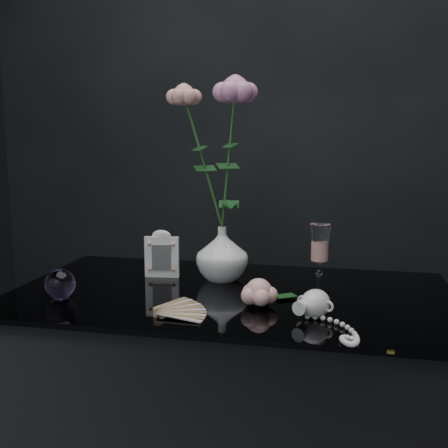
% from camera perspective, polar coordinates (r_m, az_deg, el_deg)
% --- Properties ---
extents(table, '(1.05, 0.58, 0.76)m').
position_cam_1_polar(table, '(1.43, 0.74, -22.16)').
color(table, black).
rests_on(table, ground).
extents(vase, '(0.15, 0.15, 0.14)m').
position_cam_1_polar(vase, '(1.36, -0.21, -3.24)').
color(vase, white).
rests_on(vase, table).
extents(wine_glass, '(0.06, 0.06, 0.17)m').
position_cam_1_polar(wine_glass, '(1.27, 10.34, -3.72)').
color(wine_glass, white).
rests_on(wine_glass, table).
extents(picture_frame, '(0.10, 0.08, 0.13)m').
position_cam_1_polar(picture_frame, '(1.40, -6.78, -3.21)').
color(picture_frame, white).
rests_on(picture_frame, table).
extents(paperweight, '(0.08, 0.08, 0.07)m').
position_cam_1_polar(paperweight, '(1.27, -17.38, -6.24)').
color(paperweight, '#997AC7').
rests_on(paperweight, table).
extents(paper_fan, '(0.24, 0.21, 0.02)m').
position_cam_1_polar(paper_fan, '(1.11, -7.41, -9.43)').
color(paper_fan, beige).
rests_on(paper_fan, table).
extents(loose_rose, '(0.15, 0.19, 0.06)m').
position_cam_1_polar(loose_rose, '(1.16, 3.80, -7.41)').
color(loose_rose, '#FFAEA4').
rests_on(loose_rose, table).
extents(pearl_jar, '(0.28, 0.28, 0.06)m').
position_cam_1_polar(pearl_jar, '(1.11, 9.89, -8.39)').
color(pearl_jar, white).
rests_on(pearl_jar, table).
extents(roses, '(0.21, 0.12, 0.44)m').
position_cam_1_polar(roses, '(1.33, -0.89, 8.67)').
color(roses, '#EA9D91').
rests_on(roses, vase).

